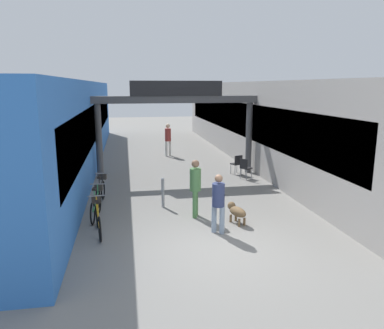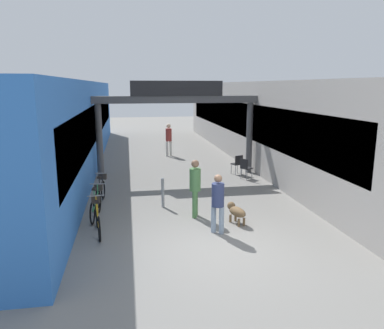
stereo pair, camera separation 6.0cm
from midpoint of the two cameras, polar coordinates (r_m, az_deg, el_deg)
name	(u,v)px [view 1 (the left image)]	position (r m, az deg, el deg)	size (l,w,h in m)	color
ground_plane	(219,246)	(9.63, 3.92, -12.34)	(80.00, 80.00, 0.00)	gray
storefront_left	(67,124)	(19.82, -18.61, 5.87)	(3.00, 26.00, 4.14)	blue
storefront_right	(261,121)	(20.90, 10.37, 6.57)	(3.00, 26.00, 4.14)	#9E9993
arcade_sign_gateway	(176,110)	(16.45, -2.51, 8.35)	(7.40, 0.47, 4.16)	#4C4C4F
pedestrian_with_dog	(218,200)	(10.13, 3.86, -5.42)	(0.48, 0.48, 1.64)	#8C9EB2
pedestrian_companion	(195,184)	(11.33, 0.36, -3.04)	(0.43, 0.43, 1.78)	#4C7F47
pedestrian_carrying_crate	(168,137)	(21.32, -3.76, 4.14)	(0.45, 0.45, 1.85)	silver
dog_on_leash	(236,211)	(11.07, 6.62, -7.07)	(0.52, 0.83, 0.58)	brown
bicycle_orange_nearest	(98,218)	(10.59, -14.30, -7.85)	(0.46, 1.68, 0.98)	black
bicycle_green_second	(96,203)	(11.84, -14.51, -5.75)	(0.46, 1.69, 0.98)	black
bicycle_black_third	(101,190)	(13.23, -13.84, -3.84)	(0.46, 1.69, 0.98)	black
bollard_post_metal	(163,192)	(12.39, -4.59, -4.24)	(0.10, 0.10, 1.00)	gray
cafe_chair_black_nearer	(245,167)	(16.22, 7.98, -0.33)	(0.55, 0.55, 0.89)	gray
cafe_chair_black_farther	(237,163)	(17.01, 6.80, 0.27)	(0.51, 0.51, 0.89)	gray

